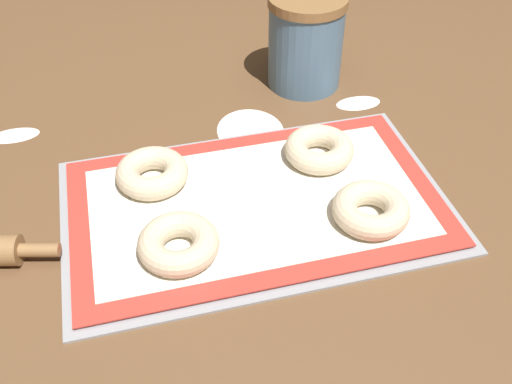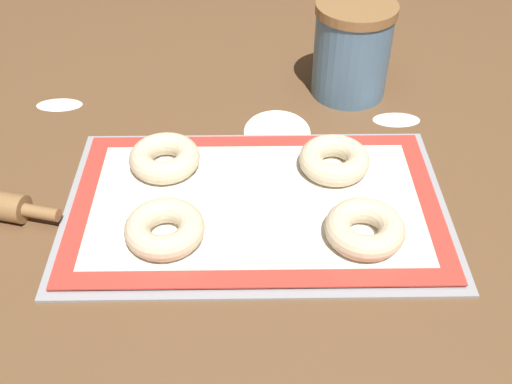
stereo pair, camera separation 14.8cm
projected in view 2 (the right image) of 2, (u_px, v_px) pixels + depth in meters
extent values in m
plane|color=brown|center=(264.00, 200.00, 0.86)|extent=(2.80, 2.80, 0.00)
cube|color=#93969B|center=(256.00, 205.00, 0.84)|extent=(0.54, 0.33, 0.01)
cube|color=red|center=(256.00, 202.00, 0.84)|extent=(0.51, 0.31, 0.00)
cube|color=silver|center=(256.00, 202.00, 0.84)|extent=(0.46, 0.25, 0.00)
torus|color=beige|center=(165.00, 229.00, 0.77)|extent=(0.10, 0.10, 0.03)
torus|color=beige|center=(365.00, 229.00, 0.77)|extent=(0.10, 0.10, 0.03)
torus|color=beige|center=(165.00, 158.00, 0.88)|extent=(0.10, 0.10, 0.03)
torus|color=beige|center=(334.00, 160.00, 0.88)|extent=(0.10, 0.10, 0.03)
cylinder|color=slate|center=(351.00, 54.00, 1.02)|extent=(0.13, 0.13, 0.15)
cylinder|color=olive|center=(357.00, 9.00, 0.97)|extent=(0.13, 0.13, 0.02)
cylinder|color=olive|center=(41.00, 213.00, 0.81)|extent=(0.05, 0.03, 0.02)
ellipsoid|color=white|center=(277.00, 131.00, 0.98)|extent=(0.11, 0.12, 0.00)
ellipsoid|color=white|center=(59.00, 104.00, 1.04)|extent=(0.08, 0.04, 0.00)
ellipsoid|color=white|center=(396.00, 119.00, 1.00)|extent=(0.08, 0.04, 0.00)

